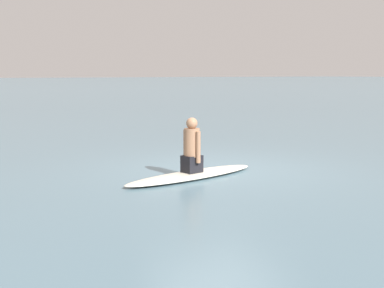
# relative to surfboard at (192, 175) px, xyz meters

# --- Properties ---
(ground_plane) EXTENTS (400.00, 400.00, 0.00)m
(ground_plane) POSITION_rel_surfboard_xyz_m (-0.45, 0.86, -0.05)
(ground_plane) COLOR slate
(surfboard) EXTENTS (1.19, 2.95, 0.10)m
(surfboard) POSITION_rel_surfboard_xyz_m (0.00, 0.00, 0.00)
(surfboard) COLOR silver
(surfboard) RESTS_ON ground
(person_paddler) EXTENTS (0.43, 0.37, 0.99)m
(person_paddler) POSITION_rel_surfboard_xyz_m (-0.00, -0.00, 0.50)
(person_paddler) COLOR black
(person_paddler) RESTS_ON surfboard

